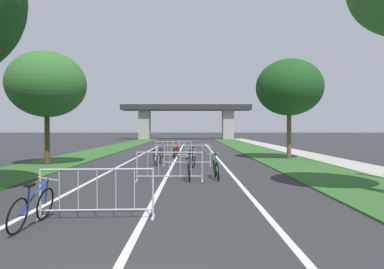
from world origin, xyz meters
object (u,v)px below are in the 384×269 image
object	(u,v)px
bicycle_orange_5	(176,152)
bicycle_teal_6	(190,170)
crowd_barrier_second	(171,167)
crowd_barrier_fourth	(175,149)
tree_left_pine_far	(49,85)
tree_right_pine_near	(291,87)
bicycle_red_4	(179,151)
crowd_barrier_nearest	(99,194)
bicycle_black_0	(193,159)
crowd_barrier_third	(189,155)
bicycle_blue_7	(35,207)
bicycle_silver_1	(159,158)
bicycle_purple_3	(163,152)
bicycle_green_2	(217,169)

from	to	relation	value
bicycle_orange_5	bicycle_teal_6	distance (m)	9.20
crowd_barrier_second	bicycle_orange_5	world-z (taller)	crowd_barrier_second
crowd_barrier_fourth	bicycle_orange_5	bearing A→B (deg)	-78.39
bicycle_teal_6	tree_left_pine_far	bearing A→B (deg)	147.22
crowd_barrier_second	bicycle_teal_6	xyz separation A→B (m)	(0.69, 0.38, -0.18)
crowd_barrier_second	bicycle_orange_5	xyz separation A→B (m)	(-0.32, 9.53, -0.13)
tree_right_pine_near	bicycle_red_4	xyz separation A→B (m)	(-6.81, 1.94, -3.99)
tree_right_pine_near	crowd_barrier_nearest	distance (m)	16.05
crowd_barrier_nearest	crowd_barrier_fourth	distance (m)	15.02
bicycle_black_0	bicycle_orange_5	bearing A→B (deg)	90.38
crowd_barrier_fourth	crowd_barrier_nearest	bearing A→B (deg)	-92.93
tree_left_pine_far	crowd_barrier_third	bearing A→B (deg)	-0.36
bicycle_black_0	bicycle_orange_5	world-z (taller)	bicycle_orange_5
bicycle_black_0	crowd_barrier_third	bearing A→B (deg)	99.82
bicycle_red_4	bicycle_blue_7	xyz separation A→B (m)	(-2.09, -16.00, 0.01)
bicycle_orange_5	tree_right_pine_near	bearing A→B (deg)	-18.10
bicycle_orange_5	bicycle_blue_7	world-z (taller)	bicycle_orange_5
bicycle_silver_1	bicycle_red_4	size ratio (longest dim) A/B	1.05
crowd_barrier_third	crowd_barrier_fourth	size ratio (longest dim) A/B	1.00
bicycle_purple_3	bicycle_teal_6	world-z (taller)	bicycle_purple_3
crowd_barrier_third	bicycle_blue_7	bearing A→B (deg)	-104.79
crowd_barrier_second	bicycle_silver_1	distance (m)	5.50
tree_left_pine_far	tree_right_pine_near	distance (m)	13.60
tree_left_pine_far	bicycle_red_4	distance (m)	9.10
bicycle_silver_1	bicycle_green_2	distance (m)	5.55
tree_right_pine_near	bicycle_green_2	size ratio (longest dim) A/B	3.64
crowd_barrier_fourth	bicycle_purple_3	world-z (taller)	crowd_barrier_fourth
bicycle_purple_3	bicycle_blue_7	distance (m)	15.07
bicycle_silver_1	bicycle_purple_3	world-z (taller)	bicycle_silver_1
bicycle_teal_6	bicycle_red_4	bearing A→B (deg)	94.97
bicycle_orange_5	bicycle_blue_7	xyz separation A→B (m)	(-1.93, -15.13, -0.01)
tree_left_pine_far	bicycle_blue_7	world-z (taller)	tree_left_pine_far
crowd_barrier_fourth	bicycle_blue_7	world-z (taller)	crowd_barrier_fourth
tree_left_pine_far	crowd_barrier_second	world-z (taller)	tree_left_pine_far
crowd_barrier_third	bicycle_purple_3	distance (m)	4.75
tree_right_pine_near	crowd_barrier_second	size ratio (longest dim) A/B	2.54
bicycle_green_2	bicycle_red_4	bearing A→B (deg)	98.22
crowd_barrier_nearest	bicycle_teal_6	distance (m)	5.70
bicycle_black_0	bicycle_red_4	xyz separation A→B (m)	(-0.91, 5.93, -0.01)
crowd_barrier_third	bicycle_green_2	world-z (taller)	crowd_barrier_third
crowd_barrier_third	bicycle_teal_6	bearing A→B (deg)	-88.37
tree_left_pine_far	crowd_barrier_nearest	world-z (taller)	tree_left_pine_far
crowd_barrier_third	bicycle_orange_5	size ratio (longest dim) A/B	1.42
tree_right_pine_near	bicycle_orange_5	size ratio (longest dim) A/B	3.60
bicycle_green_2	tree_right_pine_near	bearing A→B (deg)	55.50
bicycle_green_2	bicycle_blue_7	bearing A→B (deg)	-124.94
tree_right_pine_near	bicycle_orange_5	world-z (taller)	tree_right_pine_near
bicycle_red_4	bicycle_teal_6	xyz separation A→B (m)	(0.84, -10.02, -0.01)
tree_right_pine_near	crowd_barrier_second	distance (m)	11.43
crowd_barrier_third	bicycle_orange_5	world-z (taller)	crowd_barrier_third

